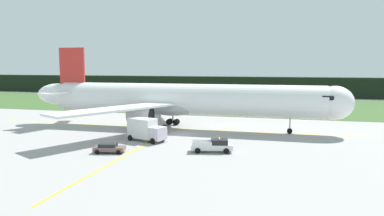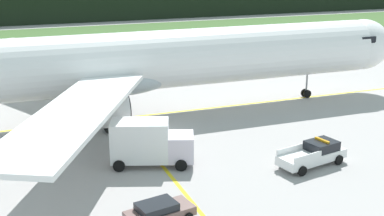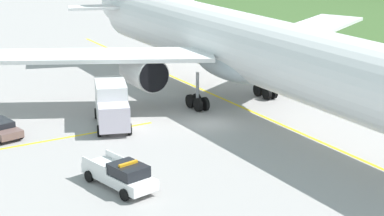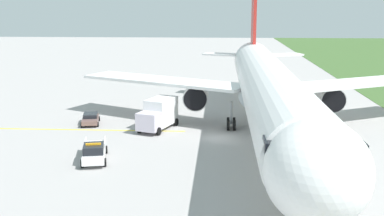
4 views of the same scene
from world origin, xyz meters
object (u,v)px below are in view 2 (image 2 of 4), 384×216
Objects in this scene: airliner at (137,63)px; staff_car at (159,211)px; catering_truck at (149,142)px; ops_pickup_truck at (314,154)px.

airliner is 13.71× the size of staff_car.
catering_truck is (-2.35, -12.12, -3.58)m from airliner.
ops_pickup_truck is 0.89× the size of catering_truck.
airliner is 9.09× the size of catering_truck.
catering_truck is (-11.73, 4.46, 0.93)m from ops_pickup_truck.
airliner is 10.19× the size of ops_pickup_truck.
ops_pickup_truck is at bearing -20.81° from catering_truck.
catering_truck reaches higher than ops_pickup_truck.
staff_car is (-4.23, -20.67, -4.72)m from airliner.
staff_car is at bearing -101.57° from airliner.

